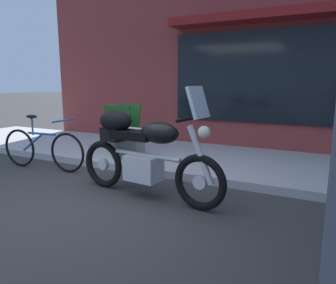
# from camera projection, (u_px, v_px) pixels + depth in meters

# --- Properties ---
(ground_plane) EXTENTS (80.00, 80.00, 0.00)m
(ground_plane) POSITION_uv_depth(u_px,v_px,m) (78.00, 204.00, 3.83)
(ground_plane) COLOR #353535
(touring_motorcycle) EXTENTS (2.16, 0.81, 1.40)m
(touring_motorcycle) POSITION_uv_depth(u_px,v_px,m) (140.00, 149.00, 4.04)
(touring_motorcycle) COLOR black
(touring_motorcycle) RESTS_ON ground_plane
(parked_bicycle) EXTENTS (1.68, 0.48, 0.92)m
(parked_bicycle) POSITION_uv_depth(u_px,v_px,m) (42.00, 148.00, 5.30)
(parked_bicycle) COLOR black
(parked_bicycle) RESTS_ON ground_plane
(sandwich_board_sign) EXTENTS (0.55, 0.41, 0.93)m
(sandwich_board_sign) POSITION_uv_depth(u_px,v_px,m) (123.00, 130.00, 5.85)
(sandwich_board_sign) COLOR #1E511E
(sandwich_board_sign) RESTS_ON sidewalk_curb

